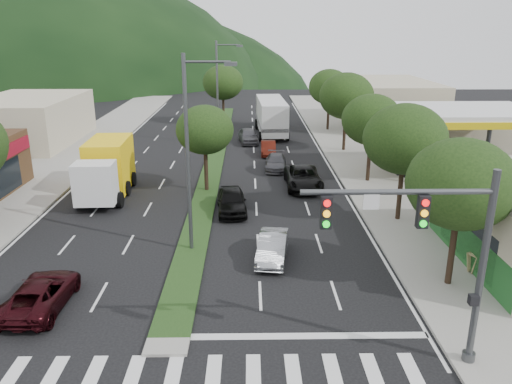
{
  "coord_description": "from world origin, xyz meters",
  "views": [
    {
      "loc": [
        3.03,
        -15.99,
        11.09
      ],
      "look_at": [
        3.44,
        11.64,
        1.99
      ],
      "focal_mm": 35.0,
      "sensor_mm": 36.0,
      "label": 1
    }
  ],
  "objects_px": {
    "tree_r_a": "(461,184)",
    "streetlight_mid": "(219,88)",
    "tree_med_near": "(205,130)",
    "tree_med_far": "(223,82)",
    "tree_r_e": "(329,87)",
    "sedan_silver": "(273,247)",
    "suv_maroon": "(41,293)",
    "motorhome": "(271,116)",
    "tree_r_b": "(405,139)",
    "car_queue_b": "(276,162)",
    "car_queue_e": "(248,136)",
    "car_queue_f": "(274,123)",
    "a_frame_sign": "(475,261)",
    "tree_r_c": "(372,120)",
    "streetlight_near": "(191,146)",
    "traffic_signal": "(438,242)",
    "car_queue_a": "(232,201)",
    "tree_r_d": "(346,96)",
    "box_truck": "(107,170)",
    "car_queue_d": "(303,178)"
  },
  "relations": [
    {
      "from": "tree_med_near",
      "to": "streetlight_mid",
      "type": "relative_size",
      "value": 0.6
    },
    {
      "from": "streetlight_mid",
      "to": "car_queue_b",
      "type": "height_order",
      "value": "streetlight_mid"
    },
    {
      "from": "tree_med_near",
      "to": "sedan_silver",
      "type": "height_order",
      "value": "tree_med_near"
    },
    {
      "from": "traffic_signal",
      "to": "sedan_silver",
      "type": "relative_size",
      "value": 1.77
    },
    {
      "from": "car_queue_b",
      "to": "motorhome",
      "type": "distance_m",
      "value": 14.55
    },
    {
      "from": "tree_med_near",
      "to": "a_frame_sign",
      "type": "xyz_separation_m",
      "value": [
        13.62,
        -12.99,
        -3.72
      ]
    },
    {
      "from": "tree_r_a",
      "to": "a_frame_sign",
      "type": "relative_size",
      "value": 5.28
    },
    {
      "from": "tree_r_e",
      "to": "streetlight_near",
      "type": "xyz_separation_m",
      "value": [
        -11.79,
        -32.0,
        0.69
      ]
    },
    {
      "from": "tree_r_a",
      "to": "tree_r_b",
      "type": "relative_size",
      "value": 0.96
    },
    {
      "from": "tree_r_c",
      "to": "tree_r_e",
      "type": "distance_m",
      "value": 20.0
    },
    {
      "from": "sedan_silver",
      "to": "car_queue_a",
      "type": "xyz_separation_m",
      "value": [
        -2.28,
        6.83,
        0.1
      ]
    },
    {
      "from": "a_frame_sign",
      "to": "suv_maroon",
      "type": "bearing_deg",
      "value": 166.99
    },
    {
      "from": "car_queue_f",
      "to": "car_queue_a",
      "type": "bearing_deg",
      "value": -97.95
    },
    {
      "from": "tree_r_b",
      "to": "tree_r_d",
      "type": "xyz_separation_m",
      "value": [
        0.0,
        18.0,
        0.14
      ]
    },
    {
      "from": "tree_r_c",
      "to": "car_queue_f",
      "type": "relative_size",
      "value": 1.29
    },
    {
      "from": "tree_med_near",
      "to": "suv_maroon",
      "type": "xyz_separation_m",
      "value": [
        -5.62,
        -15.57,
        -3.79
      ]
    },
    {
      "from": "tree_med_near",
      "to": "tree_med_far",
      "type": "xyz_separation_m",
      "value": [
        0.0,
        26.0,
        0.58
      ]
    },
    {
      "from": "car_queue_e",
      "to": "tree_r_e",
      "type": "bearing_deg",
      "value": 27.38
    },
    {
      "from": "car_queue_e",
      "to": "a_frame_sign",
      "type": "distance_m",
      "value": 30.62
    },
    {
      "from": "traffic_signal",
      "to": "car_queue_a",
      "type": "xyz_separation_m",
      "value": [
        -7.1,
        15.25,
        -3.89
      ]
    },
    {
      "from": "tree_r_e",
      "to": "car_queue_f",
      "type": "height_order",
      "value": "tree_r_e"
    },
    {
      "from": "tree_r_c",
      "to": "car_queue_b",
      "type": "relative_size",
      "value": 1.55
    },
    {
      "from": "tree_r_e",
      "to": "motorhome",
      "type": "height_order",
      "value": "tree_r_e"
    },
    {
      "from": "suv_maroon",
      "to": "motorhome",
      "type": "distance_m",
      "value": 37.48
    },
    {
      "from": "tree_med_near",
      "to": "car_queue_f",
      "type": "height_order",
      "value": "tree_med_near"
    },
    {
      "from": "streetlight_near",
      "to": "tree_med_far",
      "type": "bearing_deg",
      "value": 90.33
    },
    {
      "from": "sedan_silver",
      "to": "a_frame_sign",
      "type": "bearing_deg",
      "value": -3.4
    },
    {
      "from": "tree_med_near",
      "to": "car_queue_e",
      "type": "bearing_deg",
      "value": 79.34
    },
    {
      "from": "tree_r_c",
      "to": "car_queue_e",
      "type": "relative_size",
      "value": 1.5
    },
    {
      "from": "box_truck",
      "to": "suv_maroon",
      "type": "bearing_deg",
      "value": 91.96
    },
    {
      "from": "car_queue_e",
      "to": "car_queue_f",
      "type": "distance_m",
      "value": 7.86
    },
    {
      "from": "tree_r_a",
      "to": "streetlight_mid",
      "type": "height_order",
      "value": "streetlight_mid"
    },
    {
      "from": "streetlight_mid",
      "to": "suv_maroon",
      "type": "xyz_separation_m",
      "value": [
        -5.82,
        -30.57,
        -4.94
      ]
    },
    {
      "from": "tree_r_c",
      "to": "car_queue_a",
      "type": "bearing_deg",
      "value": -148.04
    },
    {
      "from": "suv_maroon",
      "to": "car_queue_b",
      "type": "relative_size",
      "value": 1.11
    },
    {
      "from": "tree_r_c",
      "to": "car_queue_d",
      "type": "xyz_separation_m",
      "value": [
        -5.02,
        -1.29,
        -4.0
      ]
    },
    {
      "from": "streetlight_near",
      "to": "car_queue_e",
      "type": "bearing_deg",
      "value": 83.89
    },
    {
      "from": "traffic_signal",
      "to": "a_frame_sign",
      "type": "relative_size",
      "value": 5.58
    },
    {
      "from": "tree_r_d",
      "to": "car_queue_f",
      "type": "distance_m",
      "value": 13.34
    },
    {
      "from": "car_queue_b",
      "to": "a_frame_sign",
      "type": "xyz_separation_m",
      "value": [
        8.36,
        -18.7,
        0.1
      ]
    },
    {
      "from": "box_truck",
      "to": "sedan_silver",
      "type": "bearing_deg",
      "value": 133.73
    },
    {
      "from": "tree_r_a",
      "to": "motorhome",
      "type": "distance_m",
      "value": 34.92
    },
    {
      "from": "a_frame_sign",
      "to": "car_queue_b",
      "type": "bearing_deg",
      "value": 93.45
    },
    {
      "from": "tree_med_near",
      "to": "box_truck",
      "type": "bearing_deg",
      "value": -174.92
    },
    {
      "from": "sedan_silver",
      "to": "car_queue_e",
      "type": "bearing_deg",
      "value": 100.48
    },
    {
      "from": "tree_r_e",
      "to": "sedan_silver",
      "type": "relative_size",
      "value": 1.69
    },
    {
      "from": "tree_r_b",
      "to": "car_queue_b",
      "type": "distance_m",
      "value": 14.22
    },
    {
      "from": "car_queue_e",
      "to": "motorhome",
      "type": "bearing_deg",
      "value": 53.03
    },
    {
      "from": "tree_med_far",
      "to": "car_queue_d",
      "type": "relative_size",
      "value": 1.28
    },
    {
      "from": "streetlight_near",
      "to": "a_frame_sign",
      "type": "height_order",
      "value": "streetlight_near"
    }
  ]
}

